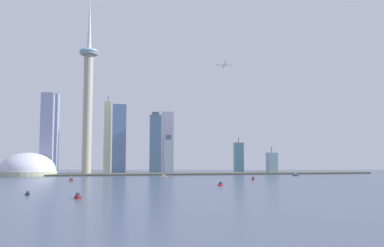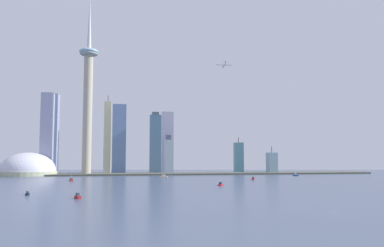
{
  "view_description": "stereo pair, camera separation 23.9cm",
  "coord_description": "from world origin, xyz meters",
  "views": [
    {
      "loc": [
        -136.37,
        -238.54,
        35.6
      ],
      "look_at": [
        -9.64,
        507.41,
        99.45
      ],
      "focal_mm": 36.07,
      "sensor_mm": 36.0,
      "label": 1
    },
    {
      "loc": [
        -136.14,
        -238.58,
        35.6
      ],
      "look_at": [
        -9.64,
        507.41,
        99.45
      ],
      "focal_mm": 36.07,
      "sensor_mm": 36.0,
      "label": 2
    }
  ],
  "objects": [
    {
      "name": "boat_6",
      "position": [
        -22.93,
        220.77,
        1.45
      ],
      "size": [
        9.46,
        11.47,
        4.08
      ],
      "rotation": [
        0.0,
        0.0,
        4.14
      ],
      "color": "red",
      "rests_on": "ground"
    },
    {
      "name": "waterfront_pier",
      "position": [
        0.0,
        503.45,
        1.42
      ],
      "size": [
        703.78,
        59.59,
        2.83
      ],
      "primitive_type": "cube",
      "color": "#4C5044",
      "rests_on": "ground"
    },
    {
      "name": "skyscraper_2",
      "position": [
        -287.01,
        533.17,
        78.11
      ],
      "size": [
        21.35,
        24.9,
        156.22
      ],
      "color": "#A1A8C8",
      "rests_on": "ground"
    },
    {
      "name": "boat_1",
      "position": [
        53.07,
        324.75,
        1.62
      ],
      "size": [
        7.17,
        11.38,
        4.32
      ],
      "rotation": [
        0.0,
        0.0,
        1.21
      ],
      "color": "red",
      "rests_on": "ground"
    },
    {
      "name": "boat_3",
      "position": [
        -224.95,
        137.41,
        1.34
      ],
      "size": [
        2.84,
        7.15,
        6.82
      ],
      "rotation": [
        0.0,
        0.0,
        1.6
      ],
      "color": "#0C1F37",
      "rests_on": "ground"
    },
    {
      "name": "skyscraper_6",
      "position": [
        -151.36,
        560.67,
        70.47
      ],
      "size": [
        27.44,
        18.91,
        140.94
      ],
      "color": "#5D79A5",
      "rests_on": "ground"
    },
    {
      "name": "skyscraper_7",
      "position": [
        101.37,
        562.66,
        32.2
      ],
      "size": [
        18.5,
        16.07,
        75.46
      ],
      "color": "teal",
      "rests_on": "ground"
    },
    {
      "name": "ground_plane",
      "position": [
        0.0,
        0.0,
        0.0
      ],
      "size": [
        6000.0,
        6000.0,
        0.0
      ],
      "primitive_type": "plane",
      "color": "#445069"
    },
    {
      "name": "boat_5",
      "position": [
        -74.92,
        405.11,
        1.73
      ],
      "size": [
        14.16,
        6.52,
        4.81
      ],
      "rotation": [
        0.0,
        0.0,
        2.95
      ],
      "color": "beige",
      "rests_on": "ground"
    },
    {
      "name": "stadium_dome",
      "position": [
        -313.91,
        510.84,
        7.66
      ],
      "size": [
        103.58,
        103.58,
        67.54
      ],
      "color": "#B2B793",
      "rests_on": "ground"
    },
    {
      "name": "observation_tower",
      "position": [
        -210.89,
        516.31,
        157.75
      ],
      "size": [
        37.02,
        37.02,
        350.35
      ],
      "color": "#B0A791",
      "rests_on": "ground"
    },
    {
      "name": "boat_4",
      "position": [
        -213.4,
        336.32,
        1.6
      ],
      "size": [
        7.13,
        11.96,
        10.81
      ],
      "rotation": [
        0.0,
        0.0,
        1.85
      ],
      "color": "#AA2F2E",
      "rests_on": "ground"
    },
    {
      "name": "skyscraper_4",
      "position": [
        -78.91,
        545.67,
        60.61
      ],
      "size": [
        23.08,
        16.8,
        125.19
      ],
      "color": "#486985",
      "rests_on": "ground"
    },
    {
      "name": "skyscraper_5",
      "position": [
        161.89,
        526.03,
        21.35
      ],
      "size": [
        17.97,
        22.47,
        55.15
      ],
      "color": "#7FA0B2",
      "rests_on": "ground"
    },
    {
      "name": "skyscraper_0",
      "position": [
        -48.01,
        607.18,
        66.37
      ],
      "size": [
        25.79,
        17.26,
        132.74
      ],
      "color": "#AFABC5",
      "rests_on": "ground"
    },
    {
      "name": "boat_0",
      "position": [
        165.79,
        421.69,
        1.46
      ],
      "size": [
        7.77,
        15.41,
        8.85
      ],
      "rotation": [
        0.0,
        0.0,
        1.43
      ],
      "color": "#224790",
      "rests_on": "ground"
    },
    {
      "name": "skyscraper_1",
      "position": [
        -289.18,
        602.42,
        82.62
      ],
      "size": [
        21.72,
        26.83,
        165.25
      ],
      "color": "#889AC4",
      "rests_on": "ground"
    },
    {
      "name": "skyscraper_8",
      "position": [
        -176.78,
        599.56,
        75.85
      ],
      "size": [
        15.1,
        13.25,
        164.76
      ],
      "color": "beige",
      "rests_on": "ground"
    },
    {
      "name": "boat_2",
      "position": [
        -176.11,
        99.97,
        1.74
      ],
      "size": [
        6.67,
        9.79,
        4.75
      ],
      "rotation": [
        0.0,
        0.0,
        5.16
      ],
      "color": "#A61E26",
      "rests_on": "ground"
    },
    {
      "name": "airplane",
      "position": [
        55.55,
        505.08,
        217.57
      ],
      "size": [
        32.39,
        31.35,
        8.23
      ],
      "rotation": [
        0.0,
        0.0,
        1.54
      ],
      "color": "silver"
    },
    {
      "name": "skyscraper_3",
      "position": [
        -49.6,
        567.48,
        36.7
      ],
      "size": [
        17.03,
        13.04,
        79.73
      ],
      "color": "#9EAEB6",
      "rests_on": "ground"
    }
  ]
}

